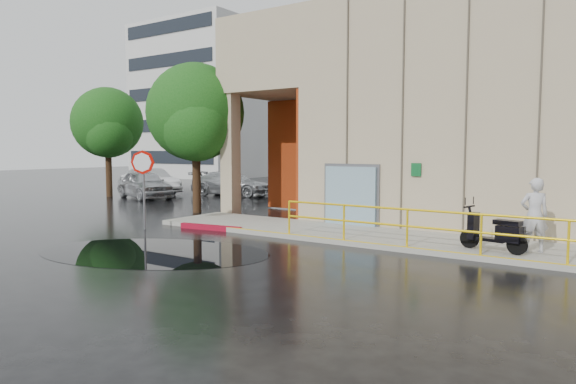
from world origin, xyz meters
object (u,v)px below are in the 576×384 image
stop_sign (143,172)px  car_a (144,184)px  car_b (151,181)px  red_curb (211,227)px  car_c (231,184)px  tree_near (196,116)px  tree_far (108,125)px  scooter (494,221)px  person (534,215)px

stop_sign → car_a: stop_sign is taller
stop_sign → car_b: size_ratio=0.58×
stop_sign → red_curb: 2.97m
car_c → tree_near: bearing=-160.6°
car_a → car_b: car_a is taller
tree_far → car_b: bearing=79.9°
stop_sign → car_b: 14.57m
scooter → car_a: 20.64m
scooter → car_b: (-21.77, 7.80, -0.15)m
person → tree_far: tree_far is taller
scooter → tree_near: bearing=-178.2°
person → stop_sign: bearing=-15.0°
scooter → car_c: scooter is taller
car_a → car_c: size_ratio=0.93×
car_b → tree_near: (9.05, -5.33, 3.39)m
red_curb → car_a: car_a is taller
car_a → car_c: (2.96, 4.00, -0.07)m
person → car_a: size_ratio=0.41×
person → tree_near: bearing=-34.8°
car_b → car_c: bearing=-56.7°
car_a → person: bearing=-84.8°
tree_near → stop_sign: bearing=-68.3°
scooter → car_a: size_ratio=0.38×
tree_far → car_a: bearing=12.2°
scooter → tree_far: 23.05m
tree_near → tree_far: 9.89m
car_c → red_curb: bearing=-153.5°
tree_far → stop_sign: bearing=-32.1°
person → tree_near: 14.06m
stop_sign → red_curb: bearing=22.8°
person → car_c: size_ratio=0.38×
red_curb → car_c: car_c is taller
stop_sign → car_b: bearing=130.4°
scooter → car_c: bearing=163.0°
car_a → red_curb: bearing=-101.3°
red_curb → car_b: bearing=146.2°
stop_sign → car_a: 11.73m
stop_sign → tree_near: size_ratio=0.42×
stop_sign → car_c: size_ratio=0.55×
person → red_curb: 9.97m
tree_near → scooter: bearing=-11.0°
red_curb → tree_near: 6.40m
tree_near → tree_far: tree_near is taller
scooter → stop_sign: (-10.98, -1.92, 1.04)m
person → tree_near: (-13.58, 1.99, 3.07)m
car_a → car_b: bearing=61.0°
car_c → car_a: bearing=132.8°
stop_sign → car_a: (-8.87, 7.57, -1.18)m
car_b → tree_far: 4.30m
stop_sign → tree_far: bearing=140.3°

